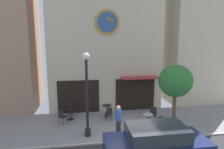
# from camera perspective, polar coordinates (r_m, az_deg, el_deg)

# --- Properties ---
(ground_plane) EXTENTS (27.57, 10.06, 0.13)m
(ground_plane) POSITION_cam_1_polar(r_m,az_deg,el_deg) (9.85, 7.11, -20.68)
(ground_plane) COLOR gray
(clock_building) EXTENTS (8.13, 4.16, 11.94)m
(clock_building) POSITION_cam_1_polar(r_m,az_deg,el_deg) (14.70, -2.16, 14.53)
(clock_building) COLOR beige
(clock_building) RESTS_ON ground_plane
(neighbor_building_right) EXTENTS (5.22, 4.27, 15.51)m
(neighbor_building_right) POSITION_cam_1_polar(r_m,az_deg,el_deg) (18.20, 24.08, 17.86)
(neighbor_building_right) COLOR beige
(neighbor_building_right) RESTS_ON ground_plane
(street_lamp) EXTENTS (0.36, 0.36, 4.41)m
(street_lamp) POSITION_cam_1_polar(r_m,az_deg,el_deg) (9.99, -7.44, -6.07)
(street_lamp) COLOR black
(street_lamp) RESTS_ON ground_plane
(street_tree) EXTENTS (1.87, 1.68, 3.72)m
(street_tree) POSITION_cam_1_polar(r_m,az_deg,el_deg) (11.03, 18.31, -1.93)
(street_tree) COLOR brown
(street_tree) RESTS_ON ground_plane
(cafe_table_center_right) EXTENTS (0.65, 0.65, 0.74)m
(cafe_table_center_right) POSITION_cam_1_polar(r_m,az_deg,el_deg) (12.79, -12.21, -10.80)
(cafe_table_center_right) COLOR black
(cafe_table_center_right) RESTS_ON ground_plane
(cafe_table_leftmost) EXTENTS (0.61, 0.61, 0.76)m
(cafe_table_leftmost) POSITION_cam_1_polar(r_m,az_deg,el_deg) (13.07, -1.53, -10.16)
(cafe_table_leftmost) COLOR black
(cafe_table_leftmost) RESTS_ON ground_plane
(cafe_table_center) EXTENTS (0.61, 0.61, 0.74)m
(cafe_table_center) POSITION_cam_1_polar(r_m,az_deg,el_deg) (11.81, 10.59, -12.64)
(cafe_table_center) COLOR black
(cafe_table_center) RESTS_ON ground_plane
(cafe_chair_left_end) EXTENTS (0.43, 0.43, 0.90)m
(cafe_chair_left_end) POSITION_cam_1_polar(r_m,az_deg,el_deg) (13.56, -12.34, -9.48)
(cafe_chair_left_end) COLOR black
(cafe_chair_left_end) RESTS_ON ground_plane
(cafe_chair_mid_row) EXTENTS (0.52, 0.52, 0.90)m
(cafe_chair_mid_row) POSITION_cam_1_polar(r_m,az_deg,el_deg) (11.28, 13.60, -13.61)
(cafe_chair_mid_row) COLOR black
(cafe_chair_mid_row) RESTS_ON ground_plane
(cafe_chair_under_awning) EXTENTS (0.56, 0.56, 0.90)m
(cafe_chair_under_awning) POSITION_cam_1_polar(r_m,az_deg,el_deg) (12.20, -14.61, -11.81)
(cafe_chair_under_awning) COLOR black
(cafe_chair_under_awning) RESTS_ON ground_plane
(cafe_chair_outer) EXTENTS (0.43, 0.43, 0.90)m
(cafe_chair_outer) POSITION_cam_1_polar(r_m,az_deg,el_deg) (12.32, -0.94, -11.26)
(cafe_chair_outer) COLOR black
(cafe_chair_outer) RESTS_ON ground_plane
(cafe_chair_near_tree) EXTENTS (0.56, 0.56, 0.90)m
(cafe_chair_near_tree) POSITION_cam_1_polar(r_m,az_deg,el_deg) (12.54, 12.03, -11.10)
(cafe_chair_near_tree) COLOR black
(cafe_chair_near_tree) RESTS_ON ground_plane
(pedestrian_blue) EXTENTS (0.44, 0.44, 1.67)m
(pedestrian_blue) POSITION_cam_1_polar(r_m,az_deg,el_deg) (10.40, 1.91, -13.39)
(pedestrian_blue) COLOR #2D2D38
(pedestrian_blue) RESTS_ON ground_plane
(parked_car_navy) EXTENTS (4.31, 2.04, 1.55)m
(parked_car_navy) POSITION_cam_1_polar(r_m,az_deg,el_deg) (8.70, 12.92, -19.32)
(parked_car_navy) COLOR navy
(parked_car_navy) RESTS_ON ground_plane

